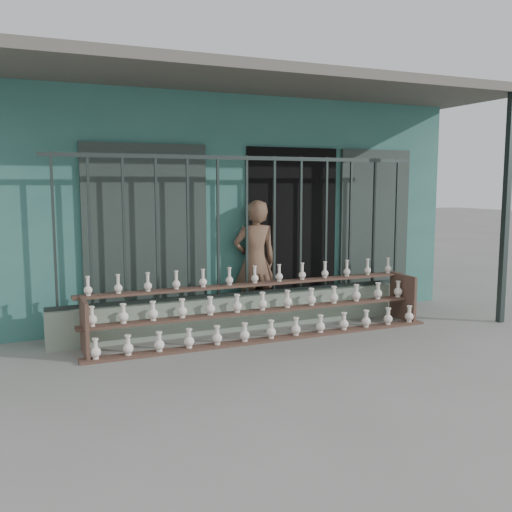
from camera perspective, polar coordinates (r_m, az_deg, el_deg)
name	(u,v)px	position (r m, az deg, el deg)	size (l,w,h in m)	color
ground	(292,356)	(6.43, 3.60, -9.92)	(60.00, 60.00, 0.00)	slate
workshop_building	(183,199)	(10.10, -7.31, 5.63)	(7.40, 6.60, 3.21)	#316960
parapet_wall	(247,312)	(7.52, -0.91, -5.60)	(5.00, 0.20, 0.45)	gray
security_fence	(247,226)	(7.35, -0.93, 2.97)	(5.00, 0.04, 1.80)	#283330
shelf_rack	(263,308)	(7.13, 0.71, -5.18)	(4.50, 0.68, 0.85)	brown
elderly_woman	(255,262)	(7.79, -0.11, -0.57)	(0.61, 0.40, 1.67)	brown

